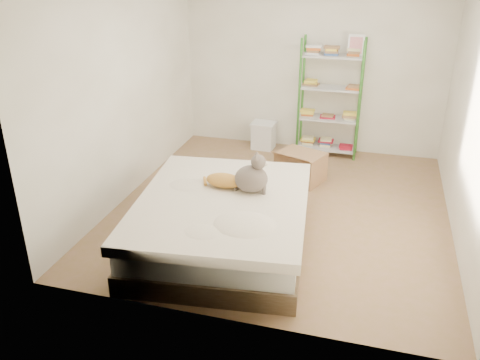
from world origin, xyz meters
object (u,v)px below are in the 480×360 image
(shelf_unit, at_px, (330,100))
(orange_cat, at_px, (224,179))
(grey_cat, at_px, (251,173))
(cardboard_box, at_px, (301,167))
(bed, at_px, (223,222))
(white_bin, at_px, (263,135))

(shelf_unit, bearing_deg, orange_cat, -106.85)
(grey_cat, bearing_deg, cardboard_box, -20.83)
(bed, bearing_deg, cardboard_box, 67.93)
(grey_cat, bearing_deg, orange_cat, 72.31)
(white_bin, bearing_deg, grey_cat, -79.67)
(orange_cat, distance_m, grey_cat, 0.32)
(bed, height_order, cardboard_box, bed)
(shelf_unit, height_order, cardboard_box, shelf_unit)
(orange_cat, distance_m, cardboard_box, 1.69)
(orange_cat, height_order, grey_cat, grey_cat)
(grey_cat, height_order, cardboard_box, grey_cat)
(grey_cat, height_order, shelf_unit, shelf_unit)
(bed, relative_size, grey_cat, 5.48)
(shelf_unit, xyz_separation_m, cardboard_box, (-0.22, -1.07, -0.62))
(orange_cat, bearing_deg, grey_cat, -3.57)
(cardboard_box, xyz_separation_m, white_bin, (-0.74, 1.04, 0.01))
(bed, distance_m, orange_cat, 0.46)
(orange_cat, distance_m, white_bin, 2.61)
(orange_cat, distance_m, shelf_unit, 2.73)
(grey_cat, distance_m, white_bin, 2.70)
(shelf_unit, relative_size, cardboard_box, 2.50)
(orange_cat, bearing_deg, cardboard_box, 72.65)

